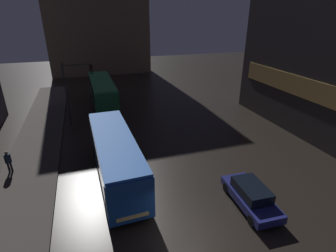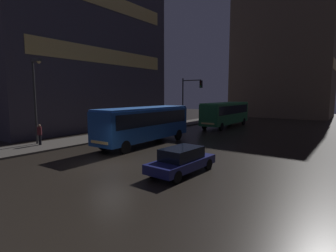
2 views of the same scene
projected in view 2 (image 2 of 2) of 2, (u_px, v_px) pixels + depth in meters
ground_plane at (111, 165)px, 16.23m from camera, size 120.00×120.00×0.00m
sidewalk_left at (125, 133)px, 29.51m from camera, size 4.00×48.00×0.15m
building_left_tower at (81, 35)px, 34.57m from camera, size 10.07×23.23×24.38m
building_far_backdrop at (284, 52)px, 52.43m from camera, size 18.07×12.00×25.67m
bus_near at (145, 122)px, 22.94m from camera, size 2.87×10.39×3.27m
bus_far at (226, 112)px, 35.58m from camera, size 2.70×10.87×3.33m
car_taxi at (182, 160)px, 14.56m from camera, size 2.00×4.54×1.44m
pedestrian_near at (113, 123)px, 29.73m from camera, size 0.62×0.62×1.68m
pedestrian_mid at (40, 133)px, 22.07m from camera, size 0.48×0.48×1.74m
traffic_light_main at (189, 95)px, 33.06m from camera, size 2.86×0.35×6.47m
street_lamp_sidewalk at (36, 88)px, 22.01m from camera, size 1.25×0.36×7.20m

